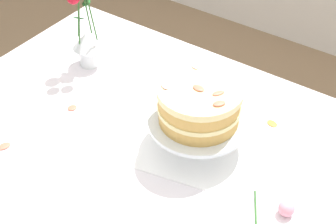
{
  "coord_description": "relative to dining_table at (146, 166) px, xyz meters",
  "views": [
    {
      "loc": [
        0.66,
        -0.86,
        1.79
      ],
      "look_at": [
        0.05,
        0.02,
        0.86
      ],
      "focal_mm": 53.88,
      "sensor_mm": 36.0,
      "label": 1
    }
  ],
  "objects": [
    {
      "name": "fallen_rose",
      "position": [
        0.45,
        0.0,
        0.11
      ],
      "size": [
        0.12,
        0.12,
        0.04
      ],
      "color": "#2D6028",
      "rests_on": "dining_table"
    },
    {
      "name": "cake_stand",
      "position": [
        0.13,
        0.09,
        0.18
      ],
      "size": [
        0.29,
        0.29,
        0.1
      ],
      "color": "silver",
      "rests_on": "linen_napkin"
    },
    {
      "name": "flower_vase",
      "position": [
        -0.41,
        0.22,
        0.24
      ],
      "size": [
        0.11,
        0.12,
        0.34
      ],
      "color": "silver",
      "rests_on": "dining_table"
    },
    {
      "name": "dining_table",
      "position": [
        0.0,
        0.0,
        0.0
      ],
      "size": [
        1.4,
        1.0,
        0.74
      ],
      "color": "white",
      "rests_on": "ground"
    },
    {
      "name": "loose_petal_3",
      "position": [
        0.27,
        0.3,
        0.09
      ],
      "size": [
        0.04,
        0.04,
        0.0
      ],
      "primitive_type": "ellipsoid",
      "rotation": [
        0.0,
        0.0,
        2.79
      ],
      "color": "orange",
      "rests_on": "dining_table"
    },
    {
      "name": "linen_napkin",
      "position": [
        0.13,
        0.09,
        0.09
      ],
      "size": [
        0.38,
        0.38,
        0.0
      ],
      "primitive_type": "cube",
      "rotation": [
        0.0,
        0.0,
        0.21
      ],
      "color": "white",
      "rests_on": "dining_table"
    },
    {
      "name": "loose_petal_1",
      "position": [
        -0.29,
        0.0,
        0.09
      ],
      "size": [
        0.03,
        0.03,
        0.0
      ],
      "primitive_type": "ellipsoid",
      "rotation": [
        0.0,
        0.0,
        4.67
      ],
      "color": "#E56B51",
      "rests_on": "dining_table"
    },
    {
      "name": "loose_petal_2",
      "position": [
        -0.34,
        -0.24,
        0.1
      ],
      "size": [
        0.04,
        0.05,
        0.01
      ],
      "primitive_type": "ellipsoid",
      "rotation": [
        0.0,
        0.0,
        4.38
      ],
      "color": "#E56B51",
      "rests_on": "dining_table"
    },
    {
      "name": "layer_cake",
      "position": [
        0.13,
        0.09,
        0.25
      ],
      "size": [
        0.24,
        0.24,
        0.12
      ],
      "color": "tan",
      "rests_on": "cake_stand"
    }
  ]
}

